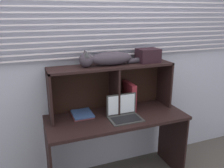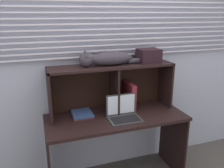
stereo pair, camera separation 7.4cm
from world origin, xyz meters
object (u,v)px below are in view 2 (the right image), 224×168
binder_upright (129,96)px  book_stack (82,114)px  storage_box (149,56)px  laptop (123,113)px  cat (108,59)px

binder_upright → book_stack: bearing=179.6°
binder_upright → storage_box: bearing=0.0°
binder_upright → storage_box: storage_box is taller
binder_upright → book_stack: 0.52m
laptop → storage_box: 0.64m
cat → storage_box: 0.43m
binder_upright → cat: bearing=180.0°
laptop → book_stack: (-0.36, 0.19, -0.03)m
book_stack → cat: bearing=-0.7°
book_stack → binder_upright: bearing=-0.4°
cat → binder_upright: (0.23, -0.00, -0.41)m
binder_upright → book_stack: binder_upright is taller
cat → book_stack: bearing=179.3°
storage_box → cat: bearing=180.0°
laptop → storage_box: size_ratio=1.42×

